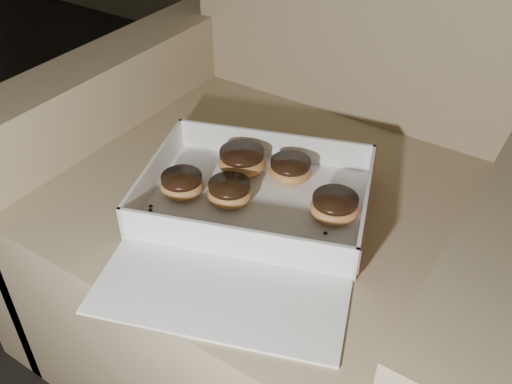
{
  "coord_description": "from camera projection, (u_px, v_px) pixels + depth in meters",
  "views": [
    {
      "loc": [
        1.11,
        0.24,
        1.07
      ],
      "look_at": [
        0.68,
        0.89,
        0.47
      ],
      "focal_mm": 40.0,
      "sensor_mm": 36.0,
      "label": 1
    }
  ],
  "objects": [
    {
      "name": "crumb_a",
      "position": [
        226.0,
        237.0,
        0.92
      ],
      "size": [
        0.01,
        0.01,
        0.0
      ],
      "primitive_type": "ellipsoid",
      "color": "black",
      "rests_on": "bakery_box"
    },
    {
      "name": "crumb_b",
      "position": [
        197.0,
        236.0,
        0.92
      ],
      "size": [
        0.01,
        0.01,
        0.0
      ],
      "primitive_type": "ellipsoid",
      "color": "black",
      "rests_on": "bakery_box"
    },
    {
      "name": "donut_c",
      "position": [
        290.0,
        169.0,
        1.03
      ],
      "size": [
        0.08,
        0.08,
        0.04
      ],
      "color": "#BD8342",
      "rests_on": "bakery_box"
    },
    {
      "name": "donut_d",
      "position": [
        230.0,
        192.0,
        0.98
      ],
      "size": [
        0.08,
        0.08,
        0.04
      ],
      "color": "#BD8342",
      "rests_on": "bakery_box"
    },
    {
      "name": "bakery_box",
      "position": [
        252.0,
        213.0,
        0.96
      ],
      "size": [
        0.5,
        0.54,
        0.06
      ],
      "rotation": [
        0.0,
        0.0,
        0.34
      ],
      "color": "white",
      "rests_on": "armchair"
    },
    {
      "name": "crumb_e",
      "position": [
        151.0,
        206.0,
        0.98
      ],
      "size": [
        0.01,
        0.01,
        0.0
      ],
      "primitive_type": "ellipsoid",
      "color": "black",
      "rests_on": "bakery_box"
    },
    {
      "name": "crumb_d",
      "position": [
        325.0,
        233.0,
        0.92
      ],
      "size": [
        0.01,
        0.01,
        0.0
      ],
      "primitive_type": "ellipsoid",
      "color": "black",
      "rests_on": "bakery_box"
    },
    {
      "name": "crumb_c",
      "position": [
        150.0,
        210.0,
        0.97
      ],
      "size": [
        0.01,
        0.01,
        0.0
      ],
      "primitive_type": "ellipsoid",
      "color": "black",
      "rests_on": "bakery_box"
    },
    {
      "name": "donut_a",
      "position": [
        242.0,
        160.0,
        1.05
      ],
      "size": [
        0.09,
        0.09,
        0.04
      ],
      "color": "#BD8342",
      "rests_on": "bakery_box"
    },
    {
      "name": "armchair",
      "position": [
        288.0,
        218.0,
        1.17
      ],
      "size": [
        0.95,
        0.81,
        1.0
      ],
      "color": "#95895F",
      "rests_on": "floor"
    },
    {
      "name": "donut_b",
      "position": [
        335.0,
        206.0,
        0.95
      ],
      "size": [
        0.08,
        0.08,
        0.04
      ],
      "color": "#BD8342",
      "rests_on": "bakery_box"
    },
    {
      "name": "donut_e",
      "position": [
        182.0,
        184.0,
        1.0
      ],
      "size": [
        0.08,
        0.08,
        0.04
      ],
      "color": "#BD8342",
      "rests_on": "bakery_box"
    }
  ]
}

